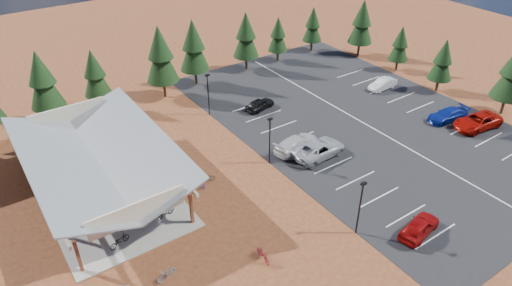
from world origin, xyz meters
The scene contains 39 objects.
ground centered at (0.00, 0.00, 0.00)m, with size 140.00×140.00×0.00m, color #612919.
asphalt_lot centered at (18.50, 3.00, 0.02)m, with size 27.00×44.00×0.04m, color black.
concrete_pad centered at (-10.00, 7.00, 0.05)m, with size 10.60×18.60×0.10m, color gray.
bike_pavilion centered at (-10.00, 7.00, 3.82)m, with size 11.65×19.40×4.97m.
lamp_post_0 centered at (5.00, -10.00, 2.98)m, with size 0.50×0.25×5.14m.
lamp_post_1 centered at (5.00, 2.00, 2.98)m, with size 0.50×0.25×5.14m.
lamp_post_2 centered at (5.00, 14.00, 2.98)m, with size 0.50×0.25×5.14m.
trash_bin_0 centered at (-4.43, 3.62, 0.45)m, with size 0.60×0.60×0.90m, color #412317.
trash_bin_1 centered at (-3.56, 5.37, 0.45)m, with size 0.60×0.60×0.90m, color #412317.
pine_2 centered at (-10.61, 22.71, 5.29)m, with size 3.72×3.72×8.66m.
pine_3 centered at (-4.92, 22.96, 4.54)m, with size 3.19×3.19×7.44m.
pine_4 centered at (2.75, 21.32, 5.63)m, with size 3.96×3.96×9.22m.
pine_5 centered at (7.71, 22.26, 5.38)m, with size 3.78×3.78×8.80m.
pine_6 centered at (15.89, 22.54, 5.04)m, with size 3.54×3.54×8.26m.
pine_7 centered at (21.45, 22.58, 4.03)m, with size 2.84×2.84×6.61m.
pine_8 centered at (28.16, 22.79, 4.16)m, with size 2.93×2.93×6.82m.
pine_11 centered at (32.36, 2.84, 4.24)m, with size 2.99×2.99×6.95m.
pine_12 centered at (33.22, 10.26, 3.88)m, with size 2.73×2.73×6.37m.
pine_13 centered at (32.85, 17.34, 5.13)m, with size 3.61×3.61×8.40m.
bike_0 centered at (-11.35, -0.51, 0.58)m, with size 0.64×1.84×0.97m, color black.
bike_1 centered at (-11.54, 5.32, 0.62)m, with size 0.49×1.73×1.04m, color #9A9DA3.
bike_2 centered at (-12.55, 10.20, 0.60)m, with size 0.66×1.90×1.00m, color navy.
bike_3 centered at (-11.97, 12.80, 0.56)m, with size 0.43×1.52×0.91m, color maroon.
bike_4 centered at (-6.98, 0.52, 0.56)m, with size 0.61×1.75×0.92m, color black.
bike_5 centered at (-6.91, 3.42, 0.59)m, with size 0.46×1.63×0.98m, color gray.
bike_6 centered at (-6.55, 10.68, 0.60)m, with size 0.67×1.91×1.00m, color navy.
bike_7 centered at (-8.83, 12.63, 0.62)m, with size 0.49×1.73×1.04m, color maroon.
bike_11 centered at (-2.92, -8.08, 0.55)m, with size 0.51×1.82×1.09m, color maroon.
bike_13 centered at (-9.72, -5.54, 0.50)m, with size 0.47×1.66×1.00m, color gray.
bike_14 centered at (-2.38, 2.76, 0.50)m, with size 0.66×1.88×0.99m, color navy.
bike_15 centered at (-5.00, 4.02, 0.45)m, with size 0.42×1.49×0.90m, color maroon.
bike_16 centered at (-1.71, 2.91, 0.45)m, with size 0.59×1.69×0.89m, color black.
car_0 centered at (9.05, -12.97, 0.78)m, with size 1.76×4.37×1.49m, color maroon.
car_2 centered at (9.82, 0.11, 0.85)m, with size 2.69×5.83×1.62m, color #A3A5AC.
car_3 centered at (8.69, 2.21, 0.83)m, with size 2.21×5.44×1.58m, color #B9B9B9.
car_4 centered at (10.63, 11.69, 0.71)m, with size 1.58×3.93×1.34m, color black.
car_6 centered at (28.07, -5.72, 0.85)m, with size 2.68×5.81×1.61m, color #9B0B04.
car_7 centered at (26.80, -2.82, 0.75)m, with size 2.00×4.92×1.43m, color navy.
car_9 centered at (26.97, 7.12, 0.72)m, with size 1.45×4.15×1.37m, color silver.
Camera 1 is at (-17.22, -27.85, 26.32)m, focal length 32.00 mm.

